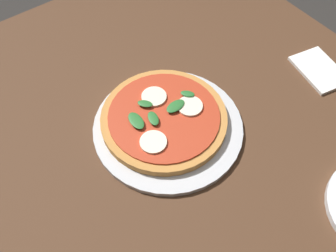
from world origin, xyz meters
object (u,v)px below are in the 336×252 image
object	(u,v)px
serving_tray	(168,127)
pizza	(164,118)
dining_table	(160,169)
napkin	(319,70)

from	to	relation	value
serving_tray	pizza	world-z (taller)	pizza
pizza	serving_tray	bearing A→B (deg)	-179.30
dining_table	napkin	xyz separation A→B (m)	(-0.05, -0.44, 0.09)
dining_table	napkin	world-z (taller)	napkin
serving_tray	pizza	distance (m)	0.02
pizza	napkin	bearing A→B (deg)	-103.73
pizza	dining_table	bearing A→B (deg)	135.00
dining_table	serving_tray	bearing A→B (deg)	-56.35
dining_table	serving_tray	xyz separation A→B (m)	(0.03, -0.04, 0.10)
napkin	dining_table	bearing A→B (deg)	83.09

